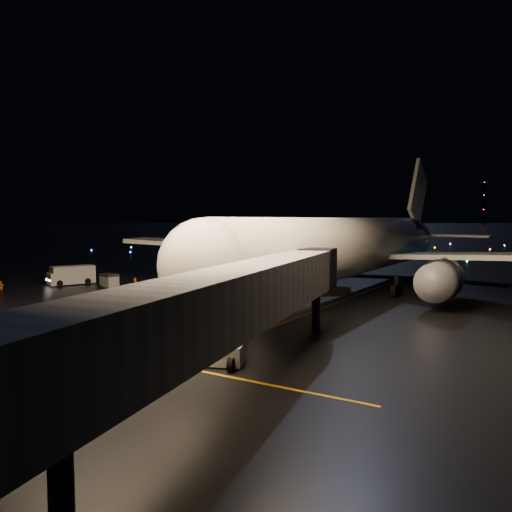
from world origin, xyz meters
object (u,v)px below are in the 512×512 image
(crew_c, at_px, (135,285))
(service_truck, at_px, (73,275))
(baggage_cart_0, at_px, (181,282))
(belt_loader, at_px, (177,296))
(airliner, at_px, (363,215))
(crew_b, at_px, (1,287))
(pushback_tug, at_px, (213,349))
(baggage_cart_2, at_px, (109,281))
(baggage_cart_1, at_px, (109,282))

(crew_c, bearing_deg, service_truck, -125.96)
(service_truck, bearing_deg, baggage_cart_0, 37.40)
(baggage_cart_0, bearing_deg, belt_loader, -59.60)
(airliner, bearing_deg, crew_b, -145.99)
(airliner, xyz_separation_m, baggage_cart_0, (-20.59, -9.62, -8.49))
(pushback_tug, xyz_separation_m, service_truck, (-38.31, 20.20, 0.37))
(service_truck, bearing_deg, airliner, 43.05)
(crew_b, relative_size, crew_c, 0.89)
(pushback_tug, distance_m, baggage_cart_2, 37.01)
(service_truck, height_order, baggage_cart_0, service_truck)
(crew_c, distance_m, baggage_cart_0, 5.96)
(belt_loader, distance_m, baggage_cart_0, 16.42)
(baggage_cart_0, relative_size, baggage_cart_1, 1.18)
(pushback_tug, height_order, crew_b, pushback_tug)
(crew_b, height_order, baggage_cart_1, crew_b)
(crew_c, relative_size, baggage_cart_1, 1.00)
(baggage_cart_0, height_order, baggage_cart_2, baggage_cart_2)
(baggage_cart_1, bearing_deg, airliner, 33.73)
(pushback_tug, height_order, service_truck, service_truck)
(pushback_tug, xyz_separation_m, crew_c, (-25.58, 19.09, -0.03))
(airliner, relative_size, crew_b, 41.54)
(airliner, distance_m, baggage_cart_2, 33.05)
(pushback_tug, height_order, baggage_cart_0, pushback_tug)
(pushback_tug, bearing_deg, baggage_cart_1, 127.07)
(airliner, distance_m, baggage_cart_0, 24.26)
(pushback_tug, relative_size, baggage_cart_2, 1.74)
(service_truck, relative_size, crew_c, 3.93)
(crew_c, bearing_deg, pushback_tug, 22.25)
(belt_loader, height_order, baggage_cart_0, belt_loader)
(baggage_cart_1, relative_size, baggage_cart_2, 0.80)
(crew_b, bearing_deg, crew_c, 16.90)
(airliner, xyz_separation_m, belt_loader, (-10.35, -22.43, -7.71))
(belt_loader, relative_size, baggage_cart_1, 3.87)
(baggage_cart_2, bearing_deg, pushback_tug, -20.33)
(pushback_tug, bearing_deg, service_truck, 132.20)
(baggage_cart_1, bearing_deg, crew_c, -3.69)
(pushback_tug, height_order, baggage_cart_2, baggage_cart_2)
(crew_b, bearing_deg, service_truck, 71.02)
(baggage_cart_0, distance_m, baggage_cart_1, 9.43)
(service_truck, bearing_deg, baggage_cart_2, 21.00)
(crew_c, xyz_separation_m, baggage_cart_2, (-5.52, 0.98, 0.05))
(belt_loader, xyz_separation_m, baggage_cart_1, (-18.74, 8.74, -0.91))
(belt_loader, distance_m, crew_b, 25.73)
(baggage_cart_1, bearing_deg, service_truck, -170.07)
(pushback_tug, distance_m, crew_b, 39.64)
(service_truck, relative_size, baggage_cart_0, 3.35)
(airliner, xyz_separation_m, baggage_cart_1, (-29.09, -13.69, -8.62))
(airliner, height_order, belt_loader, airliner)
(service_truck, bearing_deg, baggage_cart_1, 23.37)
(service_truck, bearing_deg, crew_b, -68.34)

